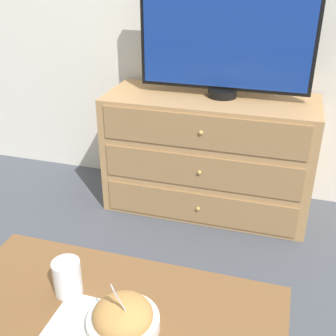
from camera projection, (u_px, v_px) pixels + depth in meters
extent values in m
plane|color=#474C56|center=(233.00, 187.00, 2.81)|extent=(12.00, 12.00, 0.00)
cube|color=tan|center=(208.00, 154.00, 2.46)|extent=(1.17, 0.46, 0.69)
cube|color=#A1794C|center=(198.00, 208.00, 2.37)|extent=(1.08, 0.01, 0.18)
sphere|color=tan|center=(198.00, 209.00, 2.36)|extent=(0.02, 0.02, 0.02)
cube|color=#A1794C|center=(200.00, 172.00, 2.26)|extent=(1.08, 0.01, 0.18)
sphere|color=tan|center=(199.00, 173.00, 2.26)|extent=(0.02, 0.02, 0.02)
cube|color=#A1794C|center=(201.00, 132.00, 2.16)|extent=(1.08, 0.01, 0.18)
sphere|color=tan|center=(201.00, 133.00, 2.15)|extent=(0.02, 0.02, 0.02)
cylinder|color=black|center=(222.00, 93.00, 2.30)|extent=(0.16, 0.16, 0.04)
cube|color=black|center=(226.00, 33.00, 2.17)|extent=(0.92, 0.04, 0.59)
cube|color=navy|center=(225.00, 34.00, 2.15)|extent=(0.88, 0.01, 0.55)
cube|color=brown|center=(113.00, 310.00, 1.22)|extent=(0.99, 0.46, 0.02)
cylinder|color=brown|center=(27.00, 294.00, 1.61)|extent=(0.04, 0.04, 0.46)
cylinder|color=silver|center=(123.00, 323.00, 1.15)|extent=(0.20, 0.20, 0.04)
ellipsoid|color=tan|center=(123.00, 315.00, 1.13)|extent=(0.16, 0.16, 0.09)
cube|color=silver|center=(125.00, 310.00, 1.09)|extent=(0.05, 0.04, 0.14)
cube|color=silver|center=(115.00, 292.00, 1.05)|extent=(0.03, 0.03, 0.04)
cylinder|color=beige|center=(68.00, 283.00, 1.26)|extent=(0.08, 0.08, 0.07)
cylinder|color=white|center=(67.00, 277.00, 1.25)|extent=(0.08, 0.08, 0.11)
cube|color=white|center=(84.00, 322.00, 1.17)|extent=(0.19, 0.19, 0.00)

